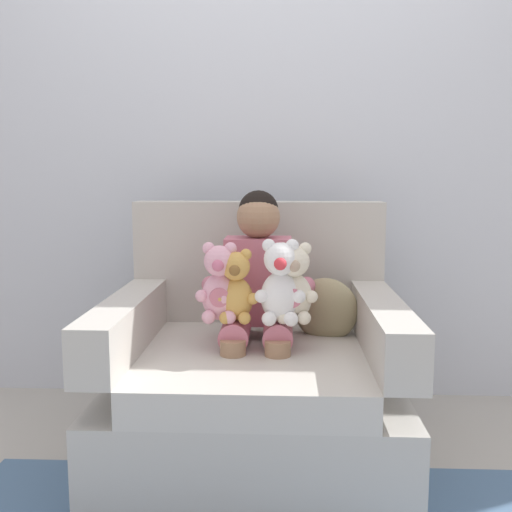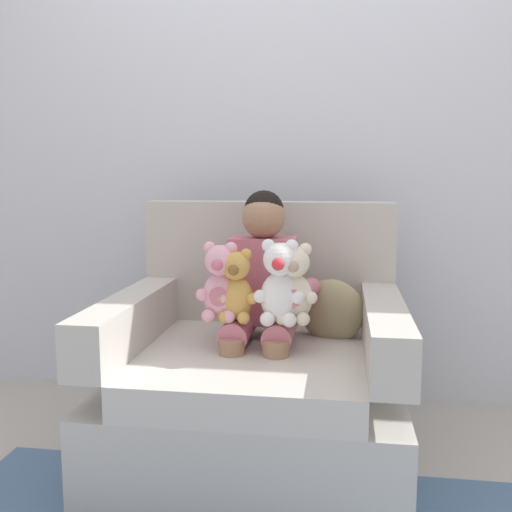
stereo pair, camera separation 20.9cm
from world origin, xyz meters
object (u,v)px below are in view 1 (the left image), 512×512
Objects in this scene: armchair at (255,379)px; plush_honey at (236,288)px; seated_child at (258,287)px; plush_pink at (220,285)px; plush_white at (280,284)px; plush_cream at (294,285)px; throw_pillow at (326,310)px.

armchair reaches higher than plush_honey.
plush_pink is (-0.13, -0.13, 0.03)m from seated_child.
armchair is 1.31× the size of seated_child.
armchair is 4.03× the size of plush_honey.
plush_white reaches higher than plush_pink.
plush_white is 1.05× the size of plush_cream.
throw_pillow is (0.28, 0.14, 0.24)m from armchair.
seated_child is 2.83× the size of plush_pink.
seated_child reaches higher than plush_white.
plush_white reaches higher than plush_cream.
plush_white is 0.34m from throw_pillow.
plush_pink is at bearing -141.30° from seated_child.
armchair is 0.42m from plush_cream.
plush_honey is at bearing -124.16° from seated_child.
plush_pink is at bearing 168.47° from plush_honey.
throw_pillow is (0.27, 0.10, -0.11)m from seated_child.
armchair is at bearing 162.34° from plush_cream.
armchair is 3.71× the size of plush_pink.
plush_cream reaches higher than throw_pillow.
plush_white reaches higher than throw_pillow.
seated_child is at bearing 149.75° from plush_cream.
seated_child reaches higher than armchair.
plush_cream is at bearing 14.67° from plush_pink.
armchair is 0.36m from seated_child.
armchair reaches higher than throw_pillow.
seated_child is 0.19m from plush_cream.
armchair reaches higher than plush_cream.
throw_pillow is at bearing 44.22° from plush_white.
plush_white is 0.16m from plush_honey.
seated_child reaches higher than plush_pink.
seated_child reaches higher than throw_pillow.
armchair is 3.71× the size of plush_cream.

